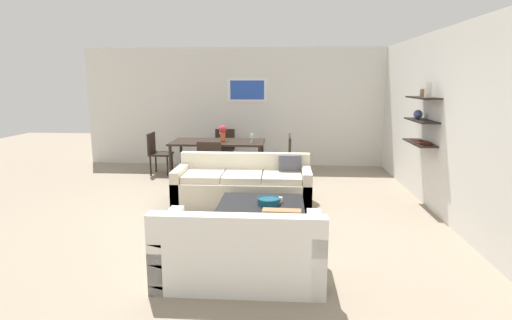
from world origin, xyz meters
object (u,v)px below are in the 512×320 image
at_px(dining_chair_head, 224,146).
at_px(wine_glass_right_far, 252,136).
at_px(loveseat_white, 241,251).
at_px(dining_chair_foot, 210,161).
at_px(dining_chair_right_near, 284,156).
at_px(centerpiece_vase, 223,132).
at_px(decorative_bowl, 269,201).
at_px(candle_jar, 280,200).
at_px(wine_glass_head, 221,132).
at_px(dining_table, 218,144).
at_px(coffee_table, 261,216).
at_px(sofa_beige, 244,186).
at_px(dining_chair_right_far, 284,152).
at_px(dining_chair_left_far, 157,151).
at_px(wine_glass_right_near, 251,136).

relative_size(dining_chair_head, wine_glass_right_far, 5.79).
height_order(loveseat_white, dining_chair_foot, dining_chair_foot).
height_order(dining_chair_right_near, centerpiece_vase, centerpiece_vase).
bearing_deg(dining_chair_right_near, dining_chair_foot, -153.35).
relative_size(loveseat_white, dining_chair_foot, 1.85).
bearing_deg(decorative_bowl, candle_jar, 37.79).
height_order(dining_chair_right_near, dining_chair_foot, same).
xyz_separation_m(candle_jar, wine_glass_head, (-1.30, 3.40, 0.47)).
relative_size(decorative_bowl, dining_chair_head, 0.34).
xyz_separation_m(dining_table, wine_glass_right_far, (0.69, 0.12, 0.17)).
bearing_deg(decorative_bowl, wine_glass_right_far, 98.18).
xyz_separation_m(coffee_table, decorative_bowl, (0.10, -0.07, 0.24)).
distance_m(sofa_beige, dining_chair_right_far, 2.16).
xyz_separation_m(decorative_bowl, dining_chair_left_far, (-2.49, 3.30, 0.08)).
bearing_deg(candle_jar, coffee_table, -170.83).
relative_size(loveseat_white, wine_glass_head, 8.44).
height_order(dining_chair_right_far, dining_chair_foot, same).
bearing_deg(dining_chair_left_far, coffee_table, -53.44).
bearing_deg(decorative_bowl, dining_chair_right_far, 86.68).
bearing_deg(wine_glass_right_far, wine_glass_right_near, -90.00).
bearing_deg(wine_glass_right_near, wine_glass_head, 141.73).
bearing_deg(wine_glass_right_near, candle_jar, -78.02).
bearing_deg(wine_glass_head, wine_glass_right_near, -38.27).
bearing_deg(dining_table, wine_glass_head, 90.00).
distance_m(dining_table, centerpiece_vase, 0.28).
relative_size(coffee_table, dining_chair_foot, 1.26).
bearing_deg(centerpiece_vase, dining_chair_head, 96.40).
xyz_separation_m(candle_jar, dining_chair_head, (-1.30, 3.86, 0.09)).
distance_m(candle_jar, dining_chair_head, 4.07).
xyz_separation_m(decorative_bowl, wine_glass_right_near, (-0.46, 2.96, 0.44)).
distance_m(sofa_beige, coffee_table, 1.23).
distance_m(dining_chair_right_far, centerpiece_vase, 1.33).
height_order(dining_chair_right_far, dining_chair_left_far, same).
height_order(sofa_beige, candle_jar, sofa_beige).
distance_m(sofa_beige, centerpiece_vase, 2.06).
relative_size(dining_chair_right_near, wine_glass_head, 4.56).
relative_size(coffee_table, dining_chair_right_near, 1.26).
bearing_deg(dining_chair_head, dining_chair_right_far, -26.65).
xyz_separation_m(dining_table, dining_chair_foot, (0.00, -0.89, -0.18)).
xyz_separation_m(dining_table, wine_glass_right_near, (0.69, -0.12, 0.19)).
relative_size(candle_jar, dining_chair_right_near, 0.08).
bearing_deg(dining_chair_head, decorative_bowl, -73.85).
bearing_deg(dining_chair_left_far, centerpiece_vase, -7.54).
distance_m(loveseat_white, coffee_table, 1.39).
distance_m(coffee_table, dining_chair_right_far, 3.26).
bearing_deg(dining_chair_head, wine_glass_right_far, -48.18).
xyz_separation_m(dining_table, dining_chair_left_far, (-1.34, 0.22, -0.18)).
height_order(coffee_table, candle_jar, candle_jar).
xyz_separation_m(dining_chair_left_far, dining_chair_foot, (1.34, -1.11, 0.00)).
height_order(dining_chair_foot, wine_glass_right_far, wine_glass_right_far).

